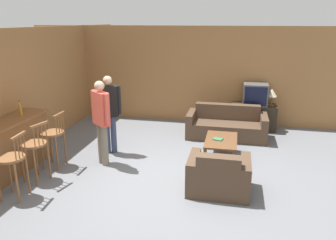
# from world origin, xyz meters

# --- Properties ---
(ground_plane) EXTENTS (24.00, 24.00, 0.00)m
(ground_plane) POSITION_xyz_m (0.00, 0.00, 0.00)
(ground_plane) COLOR slate
(wall_back) EXTENTS (9.40, 0.08, 2.60)m
(wall_back) POSITION_xyz_m (0.00, 3.67, 1.30)
(wall_back) COLOR #9E6B3D
(wall_back) RESTS_ON ground_plane
(wall_left) EXTENTS (0.08, 8.67, 2.60)m
(wall_left) POSITION_xyz_m (-3.20, 1.33, 1.30)
(wall_left) COLOR #9E6B3D
(wall_left) RESTS_ON ground_plane
(bar_counter) EXTENTS (0.55, 2.21, 1.01)m
(bar_counter) POSITION_xyz_m (-2.87, -0.49, 0.51)
(bar_counter) COLOR brown
(bar_counter) RESTS_ON ground_plane
(bar_chair_near) EXTENTS (0.47, 0.47, 1.08)m
(bar_chair_near) POSITION_xyz_m (-2.24, -1.10, 0.61)
(bar_chair_near) COLOR brown
(bar_chair_near) RESTS_ON ground_plane
(bar_chair_mid) EXTENTS (0.53, 0.53, 1.08)m
(bar_chair_mid) POSITION_xyz_m (-2.24, -0.49, 0.61)
(bar_chair_mid) COLOR brown
(bar_chair_mid) RESTS_ON ground_plane
(bar_chair_far) EXTENTS (0.44, 0.44, 1.08)m
(bar_chair_far) POSITION_xyz_m (-2.24, 0.10, 0.61)
(bar_chair_far) COLOR brown
(bar_chair_far) RESTS_ON ground_plane
(couch_far) EXTENTS (1.88, 0.83, 0.76)m
(couch_far) POSITION_xyz_m (0.95, 2.50, 0.28)
(couch_far) COLOR #4C3828
(couch_far) RESTS_ON ground_plane
(armchair_near) EXTENTS (1.01, 0.79, 0.74)m
(armchair_near) POSITION_xyz_m (0.93, -0.24, 0.28)
(armchair_near) COLOR #4C3828
(armchair_near) RESTS_ON ground_plane
(coffee_table) EXTENTS (0.63, 1.04, 0.41)m
(coffee_table) POSITION_xyz_m (0.89, 1.17, 0.35)
(coffee_table) COLOR brown
(coffee_table) RESTS_ON ground_plane
(tv_unit) EXTENTS (1.12, 0.53, 0.65)m
(tv_unit) POSITION_xyz_m (1.61, 3.29, 0.32)
(tv_unit) COLOR #2D2319
(tv_unit) RESTS_ON ground_plane
(tv) EXTENTS (0.61, 0.52, 0.55)m
(tv) POSITION_xyz_m (1.61, 3.28, 0.92)
(tv) COLOR #4C4C4C
(tv) RESTS_ON tv_unit
(bottle) EXTENTS (0.06, 0.06, 0.29)m
(bottle) POSITION_xyz_m (-2.85, 0.09, 1.14)
(bottle) COLOR #B27A23
(bottle) RESTS_ON bar_counter
(book_on_table) EXTENTS (0.22, 0.19, 0.02)m
(book_on_table) POSITION_xyz_m (0.82, 1.14, 0.42)
(book_on_table) COLOR #33704C
(book_on_table) RESTS_ON coffee_table
(table_lamp) EXTENTS (0.27, 0.27, 0.43)m
(table_lamp) POSITION_xyz_m (2.01, 3.29, 0.97)
(table_lamp) COLOR brown
(table_lamp) RESTS_ON tv_unit
(person_by_window) EXTENTS (0.50, 0.24, 1.66)m
(person_by_window) POSITION_xyz_m (-1.44, 0.99, 0.95)
(person_by_window) COLOR #384260
(person_by_window) RESTS_ON ground_plane
(person_by_counter) EXTENTS (0.44, 0.40, 1.67)m
(person_by_counter) POSITION_xyz_m (-1.37, 0.41, 0.94)
(person_by_counter) COLOR #756B5B
(person_by_counter) RESTS_ON ground_plane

